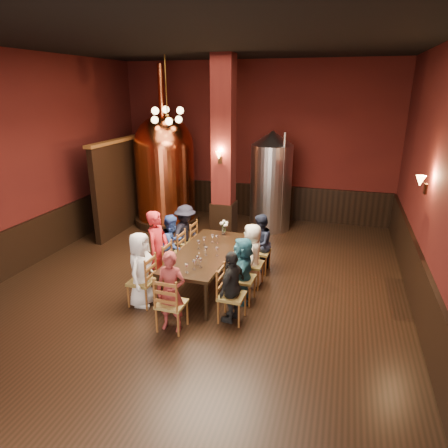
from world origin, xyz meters
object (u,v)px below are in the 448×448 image
(copper_kettle, at_px, (165,169))
(steel_vessel, at_px, (271,181))
(person_1, at_px, (158,250))
(rose_vase, at_px, (224,225))
(person_0, at_px, (141,269))
(person_2, at_px, (173,245))
(dining_table, at_px, (205,254))

(copper_kettle, height_order, steel_vessel, copper_kettle)
(person_1, bearing_deg, rose_vase, -33.70)
(rose_vase, bearing_deg, steel_vessel, 80.15)
(person_0, xyz_separation_m, person_2, (0.03, 1.33, -0.04))
(person_0, xyz_separation_m, rose_vase, (0.95, 1.97, 0.27))
(dining_table, relative_size, rose_vase, 7.57)
(dining_table, height_order, person_1, person_1)
(steel_vessel, height_order, rose_vase, steel_vessel)
(person_0, height_order, rose_vase, person_0)
(person_2, height_order, steel_vessel, steel_vessel)
(person_0, relative_size, person_2, 1.06)
(person_0, distance_m, person_2, 1.33)
(person_1, xyz_separation_m, copper_kettle, (-1.51, 3.70, 0.79))
(dining_table, xyz_separation_m, person_0, (-0.87, -0.98, 0.00))
(person_2, distance_m, copper_kettle, 3.53)
(dining_table, height_order, copper_kettle, copper_kettle)
(person_1, relative_size, person_2, 1.21)
(person_1, distance_m, steel_vessel, 4.41)
(dining_table, height_order, person_2, person_2)
(person_1, distance_m, rose_vase, 1.61)
(dining_table, distance_m, person_1, 0.92)
(dining_table, xyz_separation_m, copper_kettle, (-2.37, 3.39, 0.90))
(person_0, xyz_separation_m, steel_vessel, (1.44, 4.80, 0.66))
(person_1, bearing_deg, steel_vessel, -17.14)
(dining_table, bearing_deg, person_2, 158.78)
(dining_table, height_order, steel_vessel, steel_vessel)
(person_0, xyz_separation_m, copper_kettle, (-1.50, 4.37, 0.90))
(steel_vessel, bearing_deg, person_2, -112.08)
(person_2, xyz_separation_m, rose_vase, (0.92, 0.65, 0.31))
(copper_kettle, height_order, rose_vase, copper_kettle)
(dining_table, relative_size, steel_vessel, 0.90)
(copper_kettle, xyz_separation_m, steel_vessel, (2.94, 0.43, -0.24))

